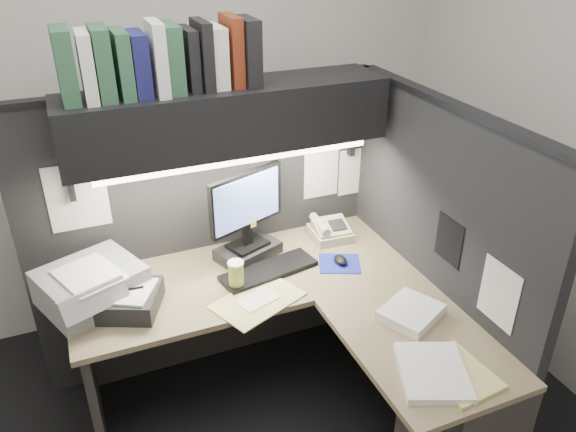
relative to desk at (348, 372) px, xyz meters
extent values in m
cube|color=silver|center=(-0.43, 1.50, 0.91)|extent=(3.50, 0.04, 2.70)
cube|color=black|center=(-0.40, 0.93, 0.36)|extent=(1.90, 0.06, 1.60)
cube|color=black|center=(0.55, 0.18, 0.36)|extent=(0.06, 1.50, 1.60)
cube|color=#857254|center=(-0.33, 0.56, 0.27)|extent=(1.70, 0.68, 0.03)
cube|color=#857254|center=(0.22, -0.20, 0.27)|extent=(0.60, 0.85, 0.03)
cube|color=#302D2B|center=(-0.33, 0.86, -0.09)|extent=(1.61, 0.02, 0.70)
cube|color=#302D2B|center=(-1.13, 0.56, -0.09)|extent=(0.04, 0.61, 0.70)
cube|color=#302D2B|center=(0.32, -0.43, -0.09)|extent=(0.38, 0.40, 0.70)
cube|color=black|center=(-0.30, 0.75, 1.06)|extent=(1.55, 0.34, 0.30)
cylinder|color=white|center=(-0.30, 0.61, 0.89)|extent=(1.32, 0.04, 0.04)
cube|color=black|center=(-0.24, 0.72, 0.32)|extent=(0.38, 0.31, 0.06)
cube|color=black|center=(-0.24, 0.72, 0.42)|extent=(0.06, 0.05, 0.11)
cube|color=black|center=(-0.24, 0.71, 0.63)|extent=(0.43, 0.20, 0.30)
cube|color=#6E8FF2|center=(-0.24, 0.69, 0.63)|extent=(0.39, 0.16, 0.26)
cube|color=black|center=(-0.19, 0.53, 0.30)|extent=(0.53, 0.26, 0.02)
cube|color=navy|center=(0.18, 0.46, 0.29)|extent=(0.27, 0.26, 0.00)
ellipsoid|color=black|center=(0.19, 0.46, 0.31)|extent=(0.07, 0.10, 0.04)
cube|color=#C2B895|center=(0.26, 0.73, 0.33)|extent=(0.22, 0.23, 0.09)
cylinder|color=#B5B448|center=(-0.38, 0.46, 0.36)|extent=(0.10, 0.10, 0.14)
cube|color=gray|center=(-1.04, 0.62, 0.37)|extent=(0.54, 0.50, 0.17)
cube|color=black|center=(-0.92, 0.51, 0.34)|extent=(0.41, 0.38, 0.10)
cube|color=#D2C576|center=(-0.33, 0.32, 0.29)|extent=(0.48, 0.41, 0.01)
cube|color=white|center=(0.27, -0.06, 0.31)|extent=(0.33, 0.31, 0.05)
cube|color=white|center=(0.15, -0.41, 0.30)|extent=(0.36, 0.40, 0.03)
cube|color=#D2C576|center=(0.24, -0.44, 0.30)|extent=(0.26, 0.32, 0.02)
cube|color=#295239|center=(-0.98, 0.76, 1.36)|extent=(0.07, 0.22, 0.30)
cube|color=silver|center=(-0.89, 0.75, 1.35)|extent=(0.06, 0.22, 0.28)
cube|color=#295239|center=(-0.83, 0.75, 1.36)|extent=(0.07, 0.22, 0.30)
cube|color=#295239|center=(-0.75, 0.75, 1.35)|extent=(0.06, 0.22, 0.28)
cube|color=#16174E|center=(-0.68, 0.75, 1.34)|extent=(0.07, 0.22, 0.27)
cube|color=silver|center=(-0.60, 0.73, 1.36)|extent=(0.05, 0.22, 0.31)
cube|color=#295239|center=(-0.54, 0.75, 1.35)|extent=(0.07, 0.22, 0.29)
cube|color=black|center=(-0.46, 0.77, 1.34)|extent=(0.05, 0.22, 0.27)
cube|color=black|center=(-0.40, 0.75, 1.35)|extent=(0.05, 0.22, 0.30)
cube|color=silver|center=(-0.34, 0.77, 1.34)|extent=(0.07, 0.22, 0.27)
cube|color=maroon|center=(-0.26, 0.77, 1.36)|extent=(0.06, 0.22, 0.31)
cube|color=black|center=(-0.19, 0.74, 1.35)|extent=(0.07, 0.22, 0.30)
cube|color=white|center=(0.27, 0.90, 0.61)|extent=(0.21, 0.00, 0.28)
cube|color=white|center=(0.49, 0.90, 0.59)|extent=(0.21, 0.00, 0.28)
cube|color=white|center=(-1.03, 0.90, 0.71)|extent=(0.28, 0.00, 0.34)
cube|color=black|center=(0.52, 0.05, 0.58)|extent=(0.00, 0.18, 0.22)
cube|color=white|center=(0.52, -0.30, 0.51)|extent=(0.00, 0.21, 0.28)
camera|label=1|loc=(-1.02, -1.72, 1.89)|focal=35.00mm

